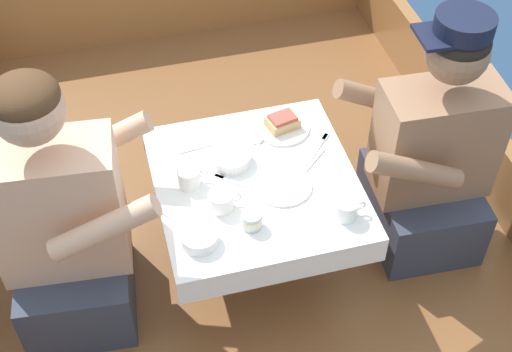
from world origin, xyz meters
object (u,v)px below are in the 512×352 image
object	(u,v)px
person_port	(65,228)
coffee_cup_starboard	(189,176)
tin_can	(252,220)
coffee_cup_center	(221,201)
coffee_cup_port	(346,209)
sandwich	(282,122)
person_starboard	(430,158)

from	to	relation	value
person_port	coffee_cup_starboard	size ratio (longest dim) A/B	9.52
tin_can	coffee_cup_center	bearing A→B (deg)	126.41
coffee_cup_center	coffee_cup_port	bearing A→B (deg)	-19.96
sandwich	coffee_cup_center	world-z (taller)	coffee_cup_center
person_starboard	tin_can	world-z (taller)	person_starboard
sandwich	coffee_cup_port	world-z (taller)	coffee_cup_port
person_port	person_starboard	distance (m)	1.26
sandwich	tin_can	bearing A→B (deg)	-118.01
person_starboard	coffee_cup_port	world-z (taller)	person_starboard
sandwich	coffee_cup_center	distance (m)	0.43
person_starboard	person_port	bearing A→B (deg)	3.35
person_port	coffee_cup_center	world-z (taller)	person_port
person_starboard	coffee_cup_center	world-z (taller)	person_starboard
person_port	person_starboard	world-z (taller)	person_port
coffee_cup_starboard	coffee_cup_center	size ratio (longest dim) A/B	0.97
coffee_cup_port	coffee_cup_starboard	distance (m)	0.52
person_starboard	coffee_cup_starboard	bearing A→B (deg)	-0.26
coffee_cup_port	person_starboard	bearing A→B (deg)	28.68
person_port	sandwich	bearing A→B (deg)	22.30
sandwich	coffee_cup_center	bearing A→B (deg)	-133.00
person_port	coffee_cup_center	distance (m)	0.50
coffee_cup_center	person_port	bearing A→B (deg)	171.68
tin_can	person_port	bearing A→B (deg)	163.25
person_starboard	tin_can	xyz separation A→B (m)	(-0.69, -0.18, 0.08)
coffee_cup_port	tin_can	world-z (taller)	coffee_cup_port
person_starboard	coffee_cup_center	bearing A→B (deg)	9.05
person_starboard	sandwich	distance (m)	0.53
person_starboard	coffee_cup_port	xyz separation A→B (m)	(-0.40, -0.22, 0.08)
sandwich	tin_can	world-z (taller)	sandwich
sandwich	coffee_cup_starboard	bearing A→B (deg)	-153.66
sandwich	tin_can	distance (m)	0.46
coffee_cup_starboard	tin_can	size ratio (longest dim) A/B	1.55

